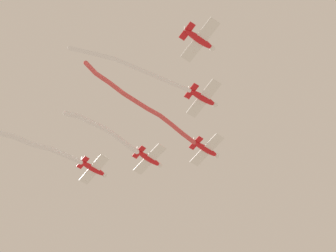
{
  "coord_description": "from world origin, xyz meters",
  "views": [
    {
      "loc": [
        -32.99,
        22.19,
        4.06
      ],
      "look_at": [
        3.85,
        2.49,
        66.64
      ],
      "focal_mm": 46.55,
      "sensor_mm": 36.0,
      "label": 1
    }
  ],
  "objects_px": {
    "airplane_left_wing": "(149,159)",
    "airplane_trail": "(200,40)",
    "airplane_right_wing": "(203,98)",
    "airplane_slot": "(94,169)",
    "airplane_lead": "(206,149)"
  },
  "relations": [
    {
      "from": "airplane_trail",
      "to": "airplane_left_wing",
      "type": "bearing_deg",
      "value": 75.09
    },
    {
      "from": "airplane_lead",
      "to": "airplane_slot",
      "type": "bearing_deg",
      "value": 132.81
    },
    {
      "from": "airplane_left_wing",
      "to": "airplane_trail",
      "type": "distance_m",
      "value": 24.49
    },
    {
      "from": "airplane_left_wing",
      "to": "airplane_slot",
      "type": "bearing_deg",
      "value": 130.12
    },
    {
      "from": "airplane_slot",
      "to": "airplane_trail",
      "type": "distance_m",
      "value": 31.27
    },
    {
      "from": "airplane_right_wing",
      "to": "airplane_trail",
      "type": "height_order",
      "value": "airplane_right_wing"
    },
    {
      "from": "airplane_left_wing",
      "to": "airplane_trail",
      "type": "relative_size",
      "value": 1.01
    },
    {
      "from": "airplane_lead",
      "to": "airplane_right_wing",
      "type": "distance_m",
      "value": 10.53
    },
    {
      "from": "airplane_left_wing",
      "to": "airplane_right_wing",
      "type": "distance_m",
      "value": 15.65
    },
    {
      "from": "airplane_right_wing",
      "to": "airplane_slot",
      "type": "relative_size",
      "value": 0.99
    },
    {
      "from": "airplane_left_wing",
      "to": "airplane_right_wing",
      "type": "height_order",
      "value": "airplane_right_wing"
    },
    {
      "from": "airplane_right_wing",
      "to": "airplane_slot",
      "type": "xyz_separation_m",
      "value": [
        22.21,
        10.32,
        -0.6
      ]
    },
    {
      "from": "airplane_slot",
      "to": "airplane_trail",
      "type": "relative_size",
      "value": 1.0
    },
    {
      "from": "airplane_lead",
      "to": "airplane_trail",
      "type": "height_order",
      "value": "same"
    },
    {
      "from": "airplane_left_wing",
      "to": "airplane_trail",
      "type": "height_order",
      "value": "same"
    }
  ]
}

